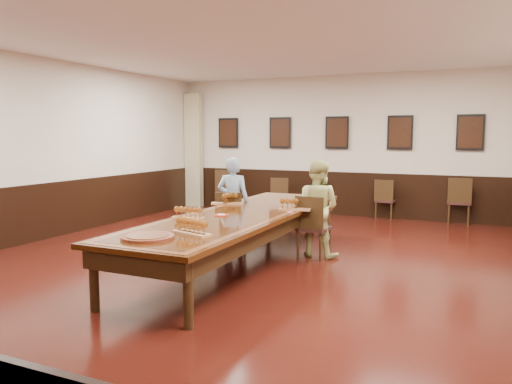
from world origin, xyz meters
The scene contains 23 objects.
floor centered at (0.00, 0.00, -0.01)m, with size 8.00×10.00×0.02m, color black.
ceiling centered at (0.00, 0.00, 3.21)m, with size 8.00×10.00×0.02m, color white.
wall_back centered at (0.00, 5.01, 1.60)m, with size 8.00×0.02×3.20m, color beige.
wall_left centered at (-4.01, 0.00, 1.60)m, with size 0.02×10.00×3.20m, color beige.
chair_man centered at (-0.67, 0.99, 0.47)m, with size 0.44×0.48×0.93m, color #311816, non-canonical shape.
chair_woman centered at (0.79, 0.89, 0.47)m, with size 0.44×0.48×0.95m, color #311816, non-canonical shape.
spare_chair_a centered at (-2.69, 4.62, 0.50)m, with size 0.47×0.51×1.00m, color #311816, non-canonical shape.
spare_chair_b centered at (-1.20, 4.50, 0.43)m, with size 0.41×0.44×0.87m, color #311816, non-canonical shape.
spare_chair_c centered at (1.15, 4.84, 0.44)m, with size 0.41×0.45×0.88m, color #311816, non-canonical shape.
spare_chair_d centered at (2.65, 4.85, 0.49)m, with size 0.46×0.50×0.97m, color #311816, non-canonical shape.
person_man centered at (-0.69, 1.09, 0.74)m, with size 0.54×0.36×1.49m, color teal.
person_woman centered at (0.80, 0.99, 0.74)m, with size 0.74×0.57×1.48m, color #D0D182.
pink_phone centered at (0.60, 0.35, 0.76)m, with size 0.07×0.14×0.01m, color #D4466F.
curtain centered at (-3.75, 4.82, 1.45)m, with size 0.45×0.18×2.90m, color tan.
wainscoting centered at (0.00, 0.00, 0.50)m, with size 8.00×10.00×1.00m.
conference_table centered at (0.00, 0.00, 0.61)m, with size 1.40×5.00×0.76m.
posters centered at (0.00, 4.94, 1.90)m, with size 6.14×0.04×0.74m.
flight_a centered at (-0.58, 0.70, 0.84)m, with size 0.51×0.35×0.19m.
flight_b centered at (0.55, 0.57, 0.83)m, with size 0.48×0.23×0.17m.
flight_c centered at (-0.43, -0.71, 0.83)m, with size 0.44×0.17×0.16m.
flight_d centered at (0.18, -1.61, 0.84)m, with size 0.53×0.29×0.19m.
red_plate_grp centered at (-0.14, -0.33, 0.76)m, with size 0.19×0.19×0.02m.
carved_platter centered at (-0.13, -1.98, 0.77)m, with size 0.69×0.69×0.05m.
Camera 1 is at (3.09, -6.24, 1.85)m, focal length 35.00 mm.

